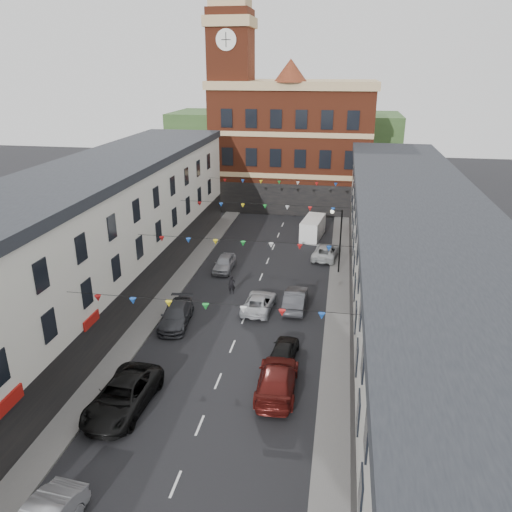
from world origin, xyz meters
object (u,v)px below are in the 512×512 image
Objects in this scene: moving_car at (259,302)px; white_van at (313,228)px; car_right_e at (295,299)px; street_lamp at (338,233)px; car_right_c at (277,379)px; car_left_c at (123,396)px; car_left_e at (224,263)px; car_right_f at (326,252)px; pedestrian at (232,285)px; car_right_d at (284,350)px; car_left_d at (176,315)px.

white_van is (2.92, 18.14, 0.46)m from moving_car.
white_van reaches higher than car_right_e.
street_lamp reaches higher than car_right_c.
car_left_e is at bearing 90.34° from car_left_c.
car_right_c is 22.20m from car_right_f.
car_right_f is at bearing -96.46° from car_right_c.
car_left_e is 0.81× the size of white_van.
street_lamp is 18.85m from car_right_c.
car_right_f is (10.00, 25.11, -0.14)m from car_left_c.
pedestrian is (-5.43, 12.52, -0.02)m from car_right_c.
car_right_c is 13.65m from pedestrian.
car_right_f is (9.10, 4.68, -0.01)m from car_left_e.
street_lamp is 15.57m from car_right_d.
car_left_e reaches higher than moving_car.
white_van is at bearing 55.23° from car_left_e.
pedestrian is (-5.43, 1.64, 0.02)m from car_right_e.
car_right_e is 5.67m from pedestrian.
street_lamp is 10.68m from pedestrian.
car_right_d is 24.77m from white_van.
car_right_d is at bearing -91.55° from car_right_c.
car_right_f is at bearing 50.76° from car_left_d.
car_left_c is 1.28× the size of moving_car.
car_right_e is at bearing -111.53° from street_lamp.
car_left_c reaches higher than car_left_d.
car_left_e is 1.05× the size of car_right_d.
car_left_e reaches higher than car_right_d.
car_right_d is at bearing 90.45° from car_right_e.
car_right_d is 0.84× the size of moving_car.
car_right_e is at bearing 20.81° from car_left_d.
car_left_d is 10.70m from car_right_c.
car_right_e is at bearing -159.64° from moving_car.
car_right_c is 1.21× the size of moving_car.
car_left_e reaches higher than car_right_f.
moving_car is at bearing -58.99° from car_left_e.
car_right_f is 6.32m from white_van.
pedestrian is (-5.43, 9.11, 0.13)m from car_right_d.
car_right_d is (-2.95, -14.94, -3.25)m from street_lamp.
car_right_d is at bearing -82.54° from white_van.
car_left_d is at bearing -103.71° from white_van.
car_right_f is at bearing 105.62° from street_lamp.
moving_car is (-2.72, 10.05, -0.17)m from car_right_c.
pedestrian reaches higher than moving_car.
white_van is at bearing 56.46° from pedestrian.
white_van is at bearing -86.04° from car_right_d.
car_right_c is (8.10, 3.00, -0.01)m from car_left_c.
car_left_d is 10.75m from car_left_e.
white_van is 3.18× the size of pedestrian.
car_left_d is at bearing -134.10° from street_lamp.
car_left_e is 9.74m from car_right_e.
car_left_d is 18.45m from car_right_f.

